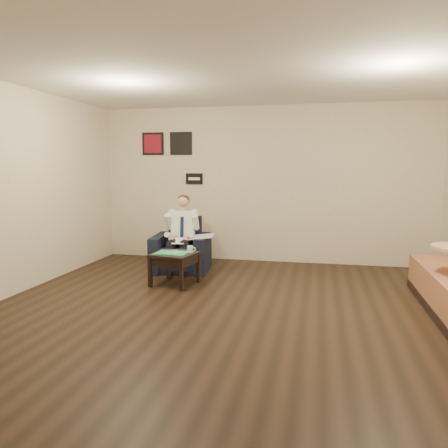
% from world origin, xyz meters
% --- Properties ---
extents(ground, '(6.00, 6.00, 0.00)m').
position_xyz_m(ground, '(0.00, 0.00, 0.00)').
color(ground, black).
rests_on(ground, ground).
extents(wall_back, '(6.00, 0.02, 2.80)m').
position_xyz_m(wall_back, '(0.00, 3.00, 1.40)').
color(wall_back, beige).
rests_on(wall_back, ground).
extents(wall_front, '(6.00, 0.02, 2.80)m').
position_xyz_m(wall_front, '(0.00, -3.00, 1.40)').
color(wall_front, beige).
rests_on(wall_front, ground).
extents(wall_left, '(0.02, 6.00, 2.80)m').
position_xyz_m(wall_left, '(-3.00, 0.00, 1.40)').
color(wall_left, beige).
rests_on(wall_left, ground).
extents(ceiling, '(6.00, 6.00, 0.02)m').
position_xyz_m(ceiling, '(0.00, 0.00, 2.80)').
color(ceiling, white).
rests_on(ceiling, wall_back).
extents(seating_sign, '(0.32, 0.02, 0.20)m').
position_xyz_m(seating_sign, '(-1.30, 2.98, 1.50)').
color(seating_sign, black).
rests_on(seating_sign, wall_back).
extents(art_print_left, '(0.42, 0.03, 0.42)m').
position_xyz_m(art_print_left, '(-2.10, 2.98, 2.15)').
color(art_print_left, maroon).
rests_on(art_print_left, wall_back).
extents(art_print_right, '(0.42, 0.03, 0.42)m').
position_xyz_m(art_print_right, '(-1.55, 2.98, 2.15)').
color(art_print_right, black).
rests_on(art_print_right, wall_back).
extents(armchair, '(1.00, 1.00, 0.87)m').
position_xyz_m(armchair, '(-1.24, 1.95, 0.44)').
color(armchair, black).
rests_on(armchair, ground).
extents(seated_man, '(0.66, 0.91, 1.20)m').
position_xyz_m(seated_man, '(-1.22, 1.84, 0.60)').
color(seated_man, white).
rests_on(seated_man, armchair).
extents(lap_papers, '(0.25, 0.32, 0.01)m').
position_xyz_m(lap_papers, '(-1.21, 1.75, 0.54)').
color(lap_papers, white).
rests_on(lap_papers, seated_man).
extents(newspaper, '(0.45, 0.53, 0.01)m').
position_xyz_m(newspaper, '(-0.86, 1.90, 0.59)').
color(newspaper, silver).
rests_on(newspaper, armchair).
extents(side_table, '(0.68, 0.68, 0.47)m').
position_xyz_m(side_table, '(-1.05, 1.07, 0.24)').
color(side_table, black).
rests_on(side_table, ground).
extents(green_folder, '(0.49, 0.36, 0.01)m').
position_xyz_m(green_folder, '(-1.09, 1.06, 0.48)').
color(green_folder, '#27C570').
rests_on(green_folder, side_table).
extents(coffee_mug, '(0.10, 0.10, 0.10)m').
position_xyz_m(coffee_mug, '(-0.84, 1.16, 0.52)').
color(coffee_mug, white).
rests_on(coffee_mug, side_table).
extents(smartphone, '(0.16, 0.12, 0.01)m').
position_xyz_m(smartphone, '(-0.97, 1.23, 0.48)').
color(smartphone, black).
rests_on(smartphone, side_table).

